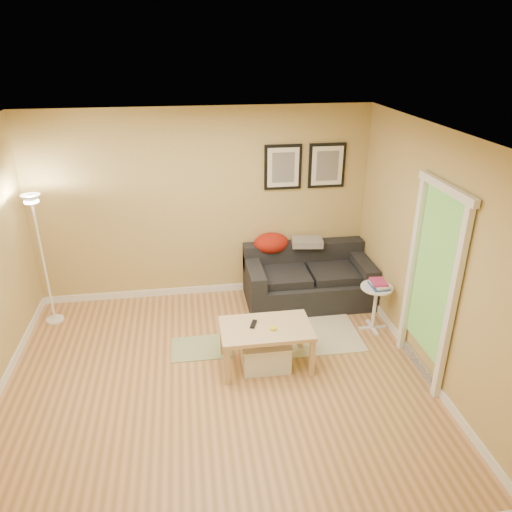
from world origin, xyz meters
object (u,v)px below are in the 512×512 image
object	(u,v)px
storage_bin	(265,354)
side_table	(374,308)
coffee_table	(266,346)
book_stack	(379,284)
floor_lamp	(44,264)
sofa	(308,277)

from	to	relation	value
storage_bin	side_table	bearing A→B (deg)	20.84
coffee_table	storage_bin	distance (m)	0.09
storage_bin	side_table	world-z (taller)	side_table
book_stack	floor_lamp	xyz separation A→B (m)	(-4.04, 0.81, 0.17)
coffee_table	book_stack	size ratio (longest dim) A/B	3.82
coffee_table	floor_lamp	xyz separation A→B (m)	(-2.56, 1.32, 0.56)
coffee_table	sofa	bearing A→B (deg)	54.24
side_table	floor_lamp	bearing A→B (deg)	168.75
storage_bin	floor_lamp	distance (m)	2.96
sofa	book_stack	size ratio (longest dim) A/B	6.52
coffee_table	book_stack	bearing A→B (deg)	14.96
storage_bin	sofa	bearing A→B (deg)	58.88
sofa	floor_lamp	xyz separation A→B (m)	(-3.38, -0.01, 0.44)
sofa	side_table	distance (m)	1.04
floor_lamp	sofa	bearing A→B (deg)	0.24
sofa	floor_lamp	size ratio (longest dim) A/B	0.99
storage_bin	side_table	xyz separation A→B (m)	(1.47, 0.56, 0.14)
sofa	side_table	size ratio (longest dim) A/B	2.83
side_table	storage_bin	bearing A→B (deg)	-159.16
sofa	book_stack	world-z (taller)	sofa
floor_lamp	book_stack	bearing A→B (deg)	-11.31
coffee_table	storage_bin	world-z (taller)	coffee_table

